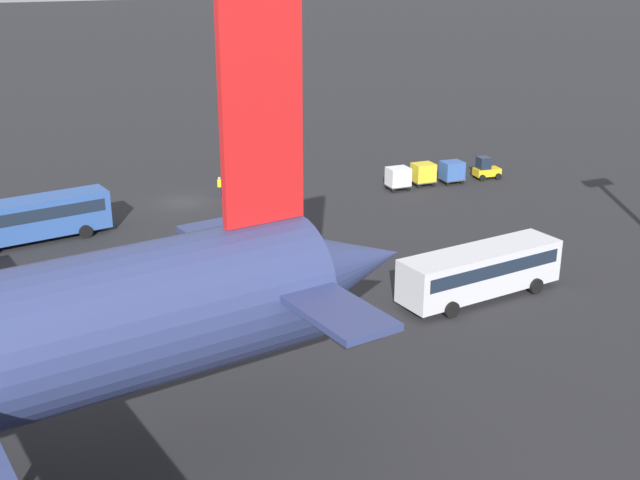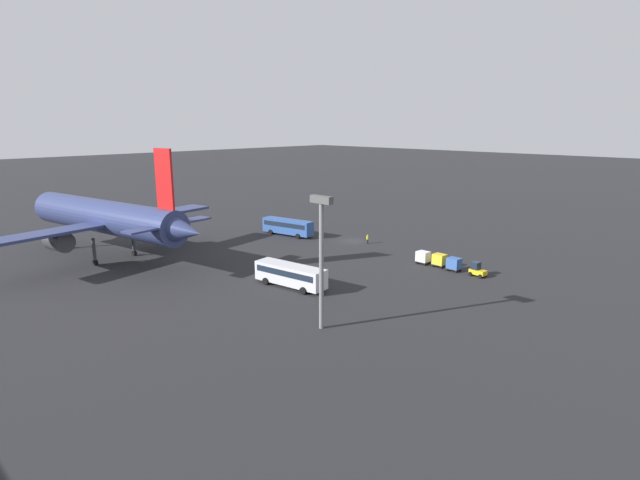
{
  "view_description": "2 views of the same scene",
  "coord_description": "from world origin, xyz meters",
  "px_view_note": "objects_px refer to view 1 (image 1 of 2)",
  "views": [
    {
      "loc": [
        15.58,
        64.74,
        20.3
      ],
      "look_at": [
        -4.09,
        19.8,
        2.51
      ],
      "focal_mm": 45.0,
      "sensor_mm": 36.0,
      "label": 1
    },
    {
      "loc": [
        -60.9,
        71.38,
        22.3
      ],
      "look_at": [
        -6.18,
        15.3,
        3.81
      ],
      "focal_mm": 28.0,
      "sensor_mm": 36.0,
      "label": 2
    }
  ],
  "objects_px": {
    "baggage_tug": "(486,169)",
    "cargo_cart_white": "(398,177)",
    "shuttle_bus_far": "(481,269)",
    "cargo_cart_yellow": "(423,173)",
    "worker_person": "(220,187)",
    "shuttle_bus_near": "(31,217)",
    "cargo_cart_blue": "(452,171)"
  },
  "relations": [
    {
      "from": "shuttle_bus_near",
      "to": "cargo_cart_yellow",
      "type": "bearing_deg",
      "value": 172.52
    },
    {
      "from": "shuttle_bus_near",
      "to": "baggage_tug",
      "type": "relative_size",
      "value": 4.57
    },
    {
      "from": "cargo_cart_white",
      "to": "cargo_cart_yellow",
      "type": "bearing_deg",
      "value": -172.78
    },
    {
      "from": "baggage_tug",
      "to": "cargo_cart_blue",
      "type": "height_order",
      "value": "baggage_tug"
    },
    {
      "from": "shuttle_bus_near",
      "to": "cargo_cart_blue",
      "type": "xyz_separation_m",
      "value": [
        -36.83,
        -1.13,
        -0.77
      ]
    },
    {
      "from": "cargo_cart_yellow",
      "to": "cargo_cart_white",
      "type": "distance_m",
      "value": 2.82
    },
    {
      "from": "worker_person",
      "to": "cargo_cart_blue",
      "type": "bearing_deg",
      "value": 167.46
    },
    {
      "from": "shuttle_bus_far",
      "to": "cargo_cart_yellow",
      "type": "height_order",
      "value": "shuttle_bus_far"
    },
    {
      "from": "shuttle_bus_far",
      "to": "cargo_cart_yellow",
      "type": "bearing_deg",
      "value": -120.02
    },
    {
      "from": "shuttle_bus_near",
      "to": "cargo_cart_yellow",
      "type": "xyz_separation_m",
      "value": [
        -34.03,
        -1.54,
        -0.77
      ]
    },
    {
      "from": "baggage_tug",
      "to": "cargo_cart_blue",
      "type": "distance_m",
      "value": 3.81
    },
    {
      "from": "shuttle_bus_far",
      "to": "cargo_cart_white",
      "type": "height_order",
      "value": "shuttle_bus_far"
    },
    {
      "from": "shuttle_bus_far",
      "to": "cargo_cart_blue",
      "type": "bearing_deg",
      "value": -126.11
    },
    {
      "from": "baggage_tug",
      "to": "cargo_cart_yellow",
      "type": "relative_size",
      "value": 1.22
    },
    {
      "from": "cargo_cart_white",
      "to": "baggage_tug",
      "type": "bearing_deg",
      "value": -179.69
    },
    {
      "from": "cargo_cart_yellow",
      "to": "worker_person",
      "type": "bearing_deg",
      "value": -13.16
    },
    {
      "from": "shuttle_bus_near",
      "to": "cargo_cart_white",
      "type": "xyz_separation_m",
      "value": [
        -31.22,
        -1.19,
        -0.77
      ]
    },
    {
      "from": "shuttle_bus_far",
      "to": "cargo_cart_yellow",
      "type": "relative_size",
      "value": 5.45
    },
    {
      "from": "baggage_tug",
      "to": "cargo_cart_white",
      "type": "bearing_deg",
      "value": 5.72
    },
    {
      "from": "shuttle_bus_near",
      "to": "worker_person",
      "type": "bearing_deg",
      "value": -170.31
    },
    {
      "from": "shuttle_bus_far",
      "to": "worker_person",
      "type": "relative_size",
      "value": 6.45
    },
    {
      "from": "shuttle_bus_near",
      "to": "shuttle_bus_far",
      "type": "relative_size",
      "value": 1.02
    },
    {
      "from": "baggage_tug",
      "to": "cargo_cart_white",
      "type": "relative_size",
      "value": 1.22
    },
    {
      "from": "worker_person",
      "to": "cargo_cart_white",
      "type": "xyz_separation_m",
      "value": [
        -15.21,
        4.57,
        0.32
      ]
    },
    {
      "from": "shuttle_bus_far",
      "to": "baggage_tug",
      "type": "xyz_separation_m",
      "value": [
        -16.21,
        -22.79,
        -0.93
      ]
    },
    {
      "from": "shuttle_bus_near",
      "to": "shuttle_bus_far",
      "type": "height_order",
      "value": "shuttle_bus_near"
    },
    {
      "from": "baggage_tug",
      "to": "worker_person",
      "type": "height_order",
      "value": "baggage_tug"
    },
    {
      "from": "shuttle_bus_far",
      "to": "baggage_tug",
      "type": "relative_size",
      "value": 4.47
    },
    {
      "from": "shuttle_bus_near",
      "to": "baggage_tug",
      "type": "height_order",
      "value": "shuttle_bus_near"
    },
    {
      "from": "baggage_tug",
      "to": "worker_person",
      "type": "bearing_deg",
      "value": -4.99
    },
    {
      "from": "baggage_tug",
      "to": "cargo_cart_blue",
      "type": "relative_size",
      "value": 1.22
    },
    {
      "from": "shuttle_bus_near",
      "to": "worker_person",
      "type": "xyz_separation_m",
      "value": [
        -16.02,
        -5.76,
        -1.09
      ]
    }
  ]
}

